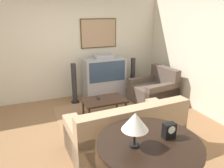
% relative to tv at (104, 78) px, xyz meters
% --- Properties ---
extents(ground_plane, '(12.00, 12.00, 0.00)m').
position_rel_tv_xyz_m(ground_plane, '(-0.90, -1.71, -0.55)').
color(ground_plane, '#8E6642').
extents(wall_back, '(12.00, 0.10, 2.70)m').
position_rel_tv_xyz_m(wall_back, '(-0.89, 0.42, 0.81)').
color(wall_back, beige).
rests_on(wall_back, ground_plane).
extents(wall_right, '(0.06, 12.00, 2.70)m').
position_rel_tv_xyz_m(wall_right, '(1.73, -1.71, 0.80)').
color(wall_right, beige).
rests_on(wall_right, ground_plane).
extents(area_rug, '(2.13, 1.85, 0.01)m').
position_rel_tv_xyz_m(area_rug, '(-0.35, -1.12, -0.54)').
color(area_rug, '#99704C').
rests_on(area_rug, ground_plane).
extents(tv, '(1.07, 0.52, 1.16)m').
position_rel_tv_xyz_m(tv, '(0.00, 0.00, 0.00)').
color(tv, '#9E9EA3').
rests_on(tv, ground_plane).
extents(couch, '(1.91, 0.98, 0.87)m').
position_rel_tv_xyz_m(couch, '(-0.48, -2.34, -0.24)').
color(couch, tan).
rests_on(couch, ground_plane).
extents(armchair, '(1.07, 1.02, 0.87)m').
position_rel_tv_xyz_m(armchair, '(1.06, -0.78, -0.26)').
color(armchair, brown).
rests_on(armchair, ground_plane).
extents(coffee_table, '(0.91, 0.58, 0.42)m').
position_rel_tv_xyz_m(coffee_table, '(-0.42, -1.13, -0.17)').
color(coffee_table, black).
rests_on(coffee_table, ground_plane).
extents(console_table, '(1.21, 1.21, 0.81)m').
position_rel_tv_xyz_m(console_table, '(-0.72, -3.40, 0.20)').
color(console_table, black).
rests_on(console_table, ground_plane).
extents(table_lamp, '(0.29, 0.29, 0.40)m').
position_rel_tv_xyz_m(table_lamp, '(-0.91, -3.40, 0.56)').
color(table_lamp, black).
rests_on(table_lamp, console_table).
extents(mantel_clock, '(0.15, 0.10, 0.18)m').
position_rel_tv_xyz_m(mantel_clock, '(-0.46, -3.40, 0.36)').
color(mantel_clock, black).
rests_on(mantel_clock, console_table).
extents(remote, '(0.05, 0.16, 0.02)m').
position_rel_tv_xyz_m(remote, '(-0.53, -1.01, -0.12)').
color(remote, black).
rests_on(remote, coffee_table).
extents(speaker_tower_left, '(0.21, 0.21, 1.02)m').
position_rel_tv_xyz_m(speaker_tower_left, '(-0.82, -0.06, -0.07)').
color(speaker_tower_left, black).
rests_on(speaker_tower_left, ground_plane).
extents(speaker_tower_right, '(0.21, 0.21, 1.02)m').
position_rel_tv_xyz_m(speaker_tower_right, '(0.82, -0.06, -0.07)').
color(speaker_tower_right, black).
rests_on(speaker_tower_right, ground_plane).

